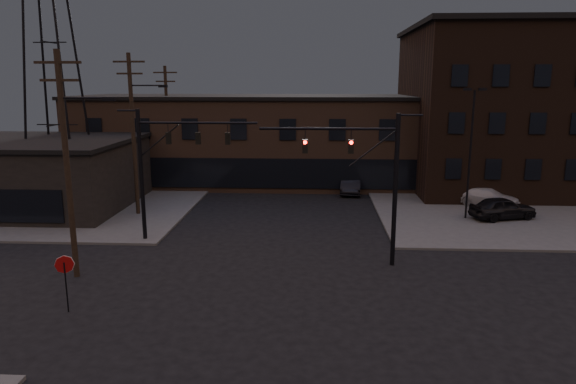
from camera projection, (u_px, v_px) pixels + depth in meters
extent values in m
plane|color=black|center=(262.00, 297.00, 23.22)|extent=(140.00, 140.00, 0.00)
cube|color=#474744|center=(546.00, 196.00, 43.54)|extent=(30.00, 30.00, 0.15)
cube|color=#474744|center=(42.00, 190.00, 45.83)|extent=(30.00, 30.00, 0.15)
cube|color=brown|center=(291.00, 140.00, 49.73)|extent=(40.00, 12.00, 8.00)
cube|color=black|center=(535.00, 111.00, 46.00)|extent=(22.00, 16.00, 14.00)
cube|color=black|center=(24.00, 176.00, 39.36)|extent=(16.00, 12.00, 5.00)
cylinder|color=black|center=(395.00, 191.00, 26.44)|extent=(0.24, 0.24, 8.00)
cylinder|color=black|center=(328.00, 129.00, 25.95)|extent=(7.00, 0.14, 0.14)
cube|color=#FF140C|center=(351.00, 147.00, 26.08)|extent=(0.28, 0.22, 0.70)
cube|color=#FF140C|center=(305.00, 146.00, 26.20)|extent=(0.28, 0.22, 0.70)
cylinder|color=black|center=(142.00, 176.00, 30.61)|extent=(0.24, 0.24, 8.00)
cylinder|color=black|center=(197.00, 123.00, 29.76)|extent=(7.00, 0.14, 0.14)
cube|color=black|center=(169.00, 138.00, 30.04)|extent=(0.28, 0.22, 0.70)
cube|color=black|center=(198.00, 138.00, 29.95)|extent=(0.28, 0.22, 0.70)
cube|color=black|center=(228.00, 139.00, 29.86)|extent=(0.28, 0.22, 0.70)
cylinder|color=black|center=(66.00, 287.00, 21.45)|extent=(0.06, 0.06, 2.20)
cylinder|color=maroon|center=(64.00, 265.00, 21.26)|extent=(0.72, 0.33, 0.76)
cylinder|color=black|center=(67.00, 168.00, 24.52)|extent=(0.28, 0.28, 11.00)
cube|color=black|center=(58.00, 62.00, 23.49)|extent=(2.20, 0.12, 0.12)
cube|color=black|center=(59.00, 80.00, 23.66)|extent=(1.80, 0.12, 0.12)
cube|color=black|center=(109.00, 99.00, 23.72)|extent=(0.60, 0.25, 0.18)
cylinder|color=black|center=(133.00, 137.00, 36.24)|extent=(0.28, 0.28, 11.50)
cube|color=black|center=(129.00, 62.00, 35.16)|extent=(2.20, 0.12, 0.12)
cube|color=black|center=(130.00, 74.00, 35.33)|extent=(1.80, 0.12, 0.12)
cube|color=black|center=(163.00, 86.00, 35.38)|extent=(0.60, 0.25, 0.18)
cylinder|color=black|center=(168.00, 126.00, 48.06)|extent=(0.28, 0.28, 11.00)
cube|color=black|center=(165.00, 72.00, 47.03)|extent=(2.20, 0.12, 0.12)
cube|color=black|center=(165.00, 81.00, 47.20)|extent=(1.80, 0.12, 0.12)
cylinder|color=black|center=(470.00, 157.00, 35.27)|extent=(0.14, 0.14, 9.00)
cube|color=black|center=(467.00, 89.00, 34.35)|extent=(0.50, 0.28, 0.18)
cube|color=black|center=(483.00, 89.00, 34.30)|extent=(0.50, 0.28, 0.18)
cylinder|color=black|center=(529.00, 148.00, 39.84)|extent=(0.14, 0.14, 9.00)
cube|color=black|center=(529.00, 89.00, 38.92)|extent=(0.50, 0.28, 0.18)
cube|color=black|center=(542.00, 89.00, 38.87)|extent=(0.50, 0.28, 0.18)
imported|color=black|center=(503.00, 208.00, 35.77)|extent=(4.91, 3.07, 1.56)
imported|color=#B5B6B8|center=(488.00, 197.00, 39.70)|extent=(5.05, 3.94, 1.37)
imported|color=black|center=(351.00, 184.00, 44.90)|extent=(2.08, 4.96, 1.60)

